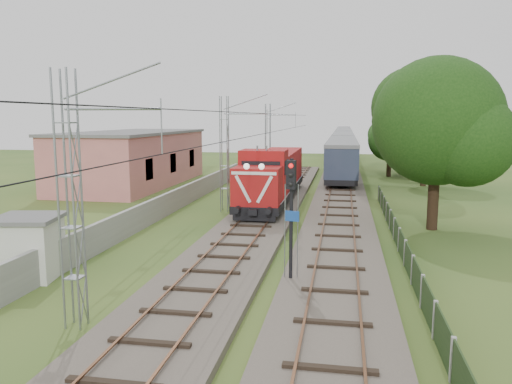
% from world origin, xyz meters
% --- Properties ---
extents(ground, '(140.00, 140.00, 0.00)m').
position_xyz_m(ground, '(0.00, 0.00, 0.00)').
color(ground, '#2C4B1C').
rests_on(ground, ground).
extents(track_main, '(4.20, 70.00, 0.45)m').
position_xyz_m(track_main, '(0.00, 7.00, 0.18)').
color(track_main, '#6B6054').
rests_on(track_main, ground).
extents(track_side, '(4.20, 80.00, 0.45)m').
position_xyz_m(track_side, '(5.00, 20.00, 0.18)').
color(track_side, '#6B6054').
rests_on(track_side, ground).
extents(catenary, '(3.31, 70.00, 8.00)m').
position_xyz_m(catenary, '(-2.95, 12.00, 4.05)').
color(catenary, gray).
rests_on(catenary, ground).
extents(boundary_wall, '(0.25, 40.00, 1.50)m').
position_xyz_m(boundary_wall, '(-6.50, 12.00, 0.75)').
color(boundary_wall, '#9E9E99').
rests_on(boundary_wall, ground).
extents(station_building, '(8.40, 20.40, 5.22)m').
position_xyz_m(station_building, '(-15.00, 24.00, 2.63)').
color(station_building, '#CE746F').
rests_on(station_building, ground).
extents(fence, '(0.12, 32.00, 1.20)m').
position_xyz_m(fence, '(8.00, 3.00, 0.60)').
color(fence, black).
rests_on(fence, ground).
extents(locomotive, '(2.99, 17.09, 4.34)m').
position_xyz_m(locomotive, '(0.00, 15.29, 2.24)').
color(locomotive, black).
rests_on(locomotive, ground).
extents(coach_rake, '(3.07, 91.61, 3.55)m').
position_xyz_m(coach_rake, '(5.00, 67.47, 2.54)').
color(coach_rake, black).
rests_on(coach_rake, ground).
extents(signal_post, '(0.55, 0.43, 5.01)m').
position_xyz_m(signal_post, '(3.26, -3.02, 3.44)').
color(signal_post, black).
rests_on(signal_post, ground).
extents(relay_hut, '(2.93, 2.93, 2.59)m').
position_xyz_m(relay_hut, '(-7.40, -3.87, 1.31)').
color(relay_hut, silver).
rests_on(relay_hut, ground).
extents(tree_a, '(7.73, 7.36, 10.02)m').
position_xyz_m(tree_a, '(10.52, 8.37, 6.25)').
color(tree_a, '#321F14').
rests_on(tree_a, ground).
extents(tree_b, '(6.92, 6.59, 8.96)m').
position_xyz_m(tree_b, '(12.87, 27.91, 5.59)').
color(tree_b, '#321F14').
rests_on(tree_b, ground).
extents(tree_c, '(5.05, 4.81, 6.54)m').
position_xyz_m(tree_c, '(10.24, 35.33, 4.08)').
color(tree_c, '#321F14').
rests_on(tree_c, ground).
extents(tree_d, '(5.98, 5.69, 7.75)m').
position_xyz_m(tree_d, '(12.30, 38.90, 4.83)').
color(tree_d, '#321F14').
rests_on(tree_d, ground).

